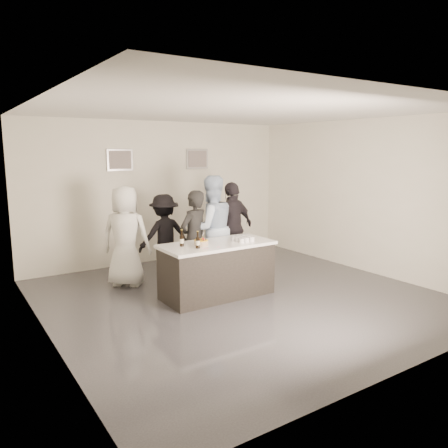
{
  "coord_description": "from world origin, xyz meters",
  "views": [
    {
      "loc": [
        -4.04,
        -5.64,
        2.4
      ],
      "look_at": [
        0.0,
        0.5,
        1.15
      ],
      "focal_mm": 35.0,
      "sensor_mm": 36.0,
      "label": 1
    }
  ],
  "objects_px": {
    "person_guest_back": "(164,235)",
    "beer_bottle_b": "(198,240)",
    "person_main_blue": "(211,228)",
    "person_guest_right": "(233,227)",
    "bar_counter": "(217,270)",
    "person_main_black": "(194,239)",
    "person_guest_left": "(126,236)",
    "beer_bottle_a": "(182,238)",
    "cake": "(201,243)"
  },
  "relations": [
    {
      "from": "cake",
      "to": "bar_counter",
      "type": "bearing_deg",
      "value": 1.88
    },
    {
      "from": "bar_counter",
      "to": "cake",
      "type": "xyz_separation_m",
      "value": [
        -0.3,
        -0.01,
        0.49
      ]
    },
    {
      "from": "person_guest_right",
      "to": "person_guest_back",
      "type": "xyz_separation_m",
      "value": [
        -1.24,
        0.52,
        -0.11
      ]
    },
    {
      "from": "bar_counter",
      "to": "person_guest_right",
      "type": "height_order",
      "value": "person_guest_right"
    },
    {
      "from": "cake",
      "to": "beer_bottle_a",
      "type": "xyz_separation_m",
      "value": [
        -0.29,
        0.11,
        0.09
      ]
    },
    {
      "from": "beer_bottle_b",
      "to": "person_main_black",
      "type": "distance_m",
      "value": 0.99
    },
    {
      "from": "beer_bottle_b",
      "to": "person_guest_back",
      "type": "distance_m",
      "value": 1.8
    },
    {
      "from": "person_guest_back",
      "to": "bar_counter",
      "type": "bearing_deg",
      "value": 97.24
    },
    {
      "from": "cake",
      "to": "person_guest_left",
      "type": "bearing_deg",
      "value": 117.8
    },
    {
      "from": "beer_bottle_a",
      "to": "person_main_blue",
      "type": "distance_m",
      "value": 1.26
    },
    {
      "from": "beer_bottle_b",
      "to": "cake",
      "type": "bearing_deg",
      "value": 45.19
    },
    {
      "from": "person_guest_right",
      "to": "beer_bottle_b",
      "type": "bearing_deg",
      "value": 25.93
    },
    {
      "from": "beer_bottle_b",
      "to": "person_guest_back",
      "type": "bearing_deg",
      "value": 81.2
    },
    {
      "from": "person_main_black",
      "to": "person_guest_left",
      "type": "height_order",
      "value": "person_guest_left"
    },
    {
      "from": "person_main_blue",
      "to": "person_guest_back",
      "type": "bearing_deg",
      "value": -45.98
    },
    {
      "from": "bar_counter",
      "to": "cake",
      "type": "bearing_deg",
      "value": -178.12
    },
    {
      "from": "bar_counter",
      "to": "person_guest_left",
      "type": "relative_size",
      "value": 1.04
    },
    {
      "from": "bar_counter",
      "to": "person_main_blue",
      "type": "distance_m",
      "value": 1.08
    },
    {
      "from": "cake",
      "to": "beer_bottle_b",
      "type": "xyz_separation_m",
      "value": [
        -0.15,
        -0.15,
        0.09
      ]
    },
    {
      "from": "cake",
      "to": "person_main_blue",
      "type": "xyz_separation_m",
      "value": [
        0.72,
        0.86,
        0.04
      ]
    },
    {
      "from": "person_guest_left",
      "to": "person_main_blue",
      "type": "bearing_deg",
      "value": -157.42
    },
    {
      "from": "person_main_black",
      "to": "person_guest_back",
      "type": "height_order",
      "value": "person_main_black"
    },
    {
      "from": "bar_counter",
      "to": "person_guest_right",
      "type": "relative_size",
      "value": 1.04
    },
    {
      "from": "bar_counter",
      "to": "cake",
      "type": "relative_size",
      "value": 8.29
    },
    {
      "from": "cake",
      "to": "person_guest_back",
      "type": "distance_m",
      "value": 1.63
    },
    {
      "from": "beer_bottle_a",
      "to": "person_main_blue",
      "type": "xyz_separation_m",
      "value": [
        1.01,
        0.76,
        -0.06
      ]
    },
    {
      "from": "beer_bottle_b",
      "to": "person_guest_left",
      "type": "xyz_separation_m",
      "value": [
        -0.58,
        1.54,
        -0.13
      ]
    },
    {
      "from": "person_main_black",
      "to": "person_guest_right",
      "type": "relative_size",
      "value": 0.96
    },
    {
      "from": "person_guest_left",
      "to": "beer_bottle_b",
      "type": "bearing_deg",
      "value": 153.25
    },
    {
      "from": "person_guest_back",
      "to": "person_guest_right",
      "type": "bearing_deg",
      "value": 158.3
    },
    {
      "from": "person_guest_back",
      "to": "beer_bottle_b",
      "type": "bearing_deg",
      "value": 82.11
    },
    {
      "from": "cake",
      "to": "person_guest_right",
      "type": "xyz_separation_m",
      "value": [
        1.37,
        1.1,
        -0.04
      ]
    },
    {
      "from": "cake",
      "to": "person_guest_right",
      "type": "bearing_deg",
      "value": 38.85
    },
    {
      "from": "person_main_blue",
      "to": "person_guest_right",
      "type": "height_order",
      "value": "person_main_blue"
    },
    {
      "from": "person_guest_right",
      "to": "beer_bottle_a",
      "type": "bearing_deg",
      "value": 17.34
    },
    {
      "from": "person_main_black",
      "to": "person_guest_left",
      "type": "xyz_separation_m",
      "value": [
        -1.01,
        0.66,
        0.04
      ]
    },
    {
      "from": "person_main_black",
      "to": "person_main_blue",
      "type": "distance_m",
      "value": 0.47
    },
    {
      "from": "person_main_blue",
      "to": "person_guest_left",
      "type": "xyz_separation_m",
      "value": [
        -1.45,
        0.52,
        -0.08
      ]
    },
    {
      "from": "beer_bottle_b",
      "to": "person_main_black",
      "type": "xyz_separation_m",
      "value": [
        0.43,
        0.88,
        -0.18
      ]
    },
    {
      "from": "beer_bottle_a",
      "to": "person_guest_left",
      "type": "height_order",
      "value": "person_guest_left"
    },
    {
      "from": "beer_bottle_a",
      "to": "bar_counter",
      "type": "bearing_deg",
      "value": -9.24
    },
    {
      "from": "person_main_blue",
      "to": "person_guest_right",
      "type": "xyz_separation_m",
      "value": [
        0.65,
        0.24,
        -0.08
      ]
    },
    {
      "from": "bar_counter",
      "to": "person_main_black",
      "type": "xyz_separation_m",
      "value": [
        -0.02,
        0.72,
        0.4
      ]
    },
    {
      "from": "person_main_black",
      "to": "person_guest_left",
      "type": "bearing_deg",
      "value": -52.42
    },
    {
      "from": "person_main_black",
      "to": "person_guest_left",
      "type": "distance_m",
      "value": 1.21
    },
    {
      "from": "cake",
      "to": "person_guest_right",
      "type": "distance_m",
      "value": 1.75
    },
    {
      "from": "beer_bottle_b",
      "to": "person_main_blue",
      "type": "distance_m",
      "value": 1.33
    },
    {
      "from": "bar_counter",
      "to": "person_guest_back",
      "type": "distance_m",
      "value": 1.65
    },
    {
      "from": "cake",
      "to": "beer_bottle_b",
      "type": "relative_size",
      "value": 0.86
    },
    {
      "from": "beer_bottle_a",
      "to": "beer_bottle_b",
      "type": "relative_size",
      "value": 1.0
    }
  ]
}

